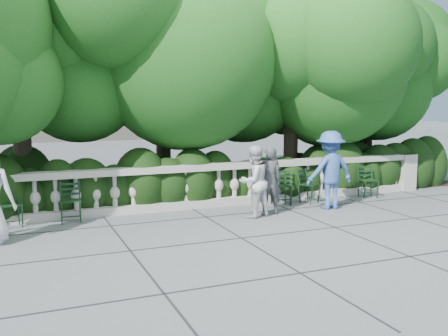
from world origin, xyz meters
name	(u,v)px	position (x,y,z in m)	size (l,w,h in m)	color
ground	(243,223)	(0.00, 0.00, 0.00)	(90.00, 90.00, 0.00)	#53565B
balustrade	(211,186)	(0.00, 1.80, 0.49)	(12.00, 0.44, 1.00)	#9E998E
shrub_hedge	(194,197)	(0.00, 3.00, 0.00)	(15.00, 2.60, 1.70)	black
tree_canopy	(216,41)	(0.69, 3.19, 3.96)	(15.04, 6.52, 6.78)	#3F3023
chair_a	(13,229)	(-4.27, 1.28, 0.00)	(0.44, 0.48, 0.84)	black
chair_b	(72,224)	(-3.19, 1.28, 0.00)	(0.44, 0.48, 0.84)	black
chair_c	(284,206)	(1.60, 1.18, 0.00)	(0.44, 0.48, 0.84)	black
chair_d	(314,203)	(2.41, 1.13, 0.00)	(0.44, 0.48, 0.84)	black
chair_e	(370,198)	(4.07, 1.12, 0.00)	(0.44, 0.48, 0.84)	black
chair_f	(283,206)	(1.56, 1.15, 0.00)	(0.44, 0.48, 0.84)	black
person_woman_grey	(269,181)	(0.87, 0.53, 0.74)	(0.54, 0.35, 1.47)	#393A3D
person_casual_man	(254,181)	(0.44, 0.43, 0.76)	(0.74, 0.58, 1.53)	silver
person_older_blue	(330,170)	(2.41, 0.52, 0.89)	(1.15, 0.66, 1.78)	#335599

